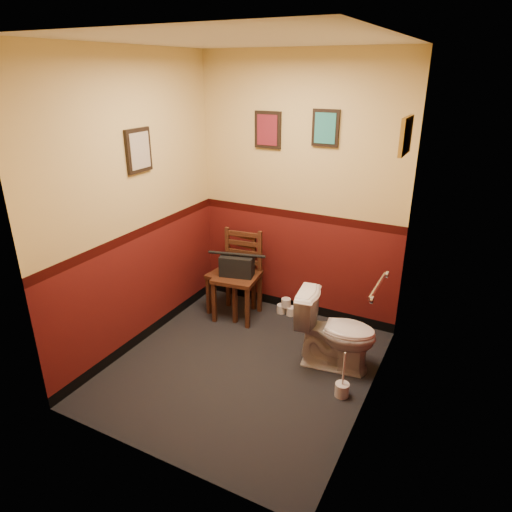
% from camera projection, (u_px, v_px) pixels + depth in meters
% --- Properties ---
extents(floor, '(2.20, 2.40, 0.00)m').
position_uv_depth(floor, '(243.00, 367.00, 4.15)').
color(floor, black).
rests_on(floor, ground).
extents(ceiling, '(2.20, 2.40, 0.00)m').
position_uv_depth(ceiling, '(239.00, 39.00, 3.12)').
color(ceiling, silver).
rests_on(ceiling, ground).
extents(wall_back, '(2.20, 0.00, 2.70)m').
position_uv_depth(wall_back, '(299.00, 193.00, 4.62)').
color(wall_back, '#571411').
rests_on(wall_back, ground).
extents(wall_front, '(2.20, 0.00, 2.70)m').
position_uv_depth(wall_front, '(142.00, 285.00, 2.65)').
color(wall_front, '#571411').
rests_on(wall_front, ground).
extents(wall_left, '(0.00, 2.40, 2.70)m').
position_uv_depth(wall_left, '(135.00, 208.00, 4.11)').
color(wall_left, '#571411').
rests_on(wall_left, ground).
extents(wall_right, '(0.00, 2.40, 2.70)m').
position_uv_depth(wall_right, '(380.00, 249.00, 3.17)').
color(wall_right, '#571411').
rests_on(wall_right, ground).
extents(grab_bar, '(0.05, 0.56, 0.06)m').
position_uv_depth(grab_bar, '(378.00, 286.00, 3.54)').
color(grab_bar, silver).
rests_on(grab_bar, wall_right).
extents(framed_print_back_a, '(0.28, 0.04, 0.36)m').
position_uv_depth(framed_print_back_a, '(268.00, 130.00, 4.53)').
color(framed_print_back_a, black).
rests_on(framed_print_back_a, wall_back).
extents(framed_print_back_b, '(0.26, 0.04, 0.34)m').
position_uv_depth(framed_print_back_b, '(326.00, 128.00, 4.25)').
color(framed_print_back_b, black).
rests_on(framed_print_back_b, wall_back).
extents(framed_print_left, '(0.04, 0.30, 0.38)m').
position_uv_depth(framed_print_left, '(139.00, 151.00, 3.99)').
color(framed_print_left, black).
rests_on(framed_print_left, wall_left).
extents(framed_print_right, '(0.04, 0.34, 0.28)m').
position_uv_depth(framed_print_right, '(406.00, 136.00, 3.40)').
color(framed_print_right, olive).
rests_on(framed_print_right, wall_right).
extents(toilet, '(0.76, 0.49, 0.70)m').
position_uv_depth(toilet, '(336.00, 332.00, 4.05)').
color(toilet, white).
rests_on(toilet, floor).
extents(toilet_brush, '(0.12, 0.12, 0.42)m').
position_uv_depth(toilet_brush, '(342.00, 389.00, 3.76)').
color(toilet_brush, silver).
rests_on(toilet_brush, floor).
extents(chair_left, '(0.46, 0.46, 0.89)m').
position_uv_depth(chair_left, '(233.00, 273.00, 4.97)').
color(chair_left, '#562C1A').
rests_on(chair_left, floor).
extents(chair_right, '(0.49, 0.49, 0.94)m').
position_uv_depth(chair_right, '(239.00, 275.00, 4.86)').
color(chair_right, '#562C1A').
rests_on(chair_right, floor).
extents(handbag, '(0.38, 0.25, 0.25)m').
position_uv_depth(handbag, '(237.00, 266.00, 4.77)').
color(handbag, black).
rests_on(handbag, chair_right).
extents(tp_stack, '(0.21, 0.11, 0.19)m').
position_uv_depth(tp_stack, '(286.00, 307.00, 5.02)').
color(tp_stack, silver).
rests_on(tp_stack, floor).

